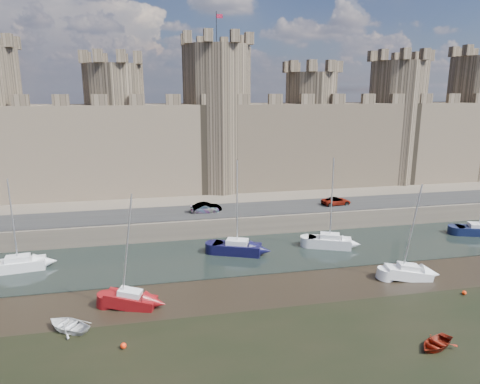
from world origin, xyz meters
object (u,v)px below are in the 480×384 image
(sailboat_4, at_px, (131,299))
(sailboat_5, at_px, (408,272))
(sailboat_1, at_px, (237,247))
(sailboat_0, at_px, (18,264))
(sailboat_2, at_px, (330,241))
(car_3, at_px, (336,201))
(sailboat_3, at_px, (479,230))
(car_1, at_px, (206,207))
(car_2, at_px, (205,209))

(sailboat_4, xyz_separation_m, sailboat_5, (27.30, 0.26, -0.04))
(sailboat_1, xyz_separation_m, sailboat_5, (15.64, -10.02, -0.14))
(sailboat_0, distance_m, sailboat_2, 35.00)
(sailboat_5, bearing_deg, car_3, 98.55)
(sailboat_0, bearing_deg, car_3, 5.74)
(car_3, relative_size, sailboat_3, 0.43)
(car_1, distance_m, car_2, 0.47)
(car_2, bearing_deg, sailboat_1, -161.77)
(sailboat_0, xyz_separation_m, sailboat_5, (39.26, -10.23, -0.06))
(car_1, height_order, sailboat_2, sailboat_2)
(car_2, height_order, sailboat_4, sailboat_4)
(sailboat_4, bearing_deg, car_2, 83.07)
(sailboat_1, height_order, sailboat_4, sailboat_1)
(sailboat_0, height_order, sailboat_3, sailboat_0)
(car_1, xyz_separation_m, car_3, (18.76, -0.28, -0.07))
(sailboat_0, bearing_deg, sailboat_1, -7.89)
(car_1, height_order, sailboat_1, sailboat_1)
(car_1, bearing_deg, sailboat_5, -148.55)
(sailboat_1, bearing_deg, sailboat_4, -116.34)
(sailboat_0, relative_size, sailboat_2, 0.90)
(car_2, relative_size, sailboat_5, 0.39)
(car_2, xyz_separation_m, sailboat_5, (18.22, -19.51, -2.35))
(sailboat_2, height_order, sailboat_4, sailboat_2)
(car_1, height_order, sailboat_5, sailboat_5)
(sailboat_3, bearing_deg, sailboat_0, -160.61)
(car_3, height_order, sailboat_3, sailboat_3)
(car_2, distance_m, sailboat_4, 21.87)
(car_1, distance_m, sailboat_1, 10.36)
(sailboat_2, bearing_deg, car_1, 166.34)
(sailboat_1, bearing_deg, car_3, 52.37)
(car_2, height_order, sailboat_3, sailboat_3)
(sailboat_4, bearing_deg, car_3, 52.92)
(sailboat_0, bearing_deg, sailboat_5, -21.98)
(sailboat_2, height_order, sailboat_3, sailboat_2)
(sailboat_1, xyz_separation_m, sailboat_3, (32.52, 0.17, -0.09))
(car_1, bearing_deg, sailboat_0, 103.67)
(car_1, bearing_deg, sailboat_4, 144.38)
(sailboat_0, height_order, sailboat_2, sailboat_2)
(sailboat_2, bearing_deg, sailboat_0, -158.00)
(sailboat_4, bearing_deg, sailboat_0, 156.52)
(sailboat_0, distance_m, sailboat_5, 40.57)
(car_1, relative_size, sailboat_0, 0.41)
(sailboat_1, height_order, sailboat_2, sailboat_1)
(sailboat_0, distance_m, sailboat_4, 15.90)
(car_3, xyz_separation_m, sailboat_3, (16.04, -9.39, -2.33))
(car_1, bearing_deg, sailboat_3, -116.15)
(sailboat_2, distance_m, sailboat_3, 21.15)
(sailboat_0, bearing_deg, car_2, 16.43)
(sailboat_0, height_order, sailboat_5, sailboat_0)
(car_1, distance_m, sailboat_3, 36.20)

